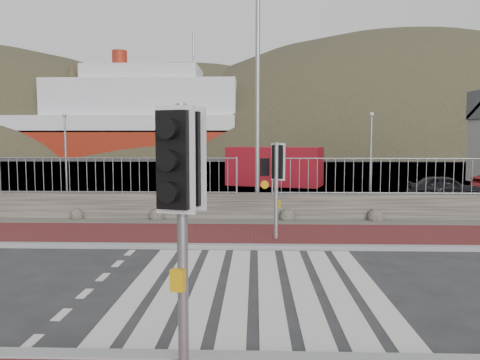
{
  "coord_description": "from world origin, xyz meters",
  "views": [
    {
      "loc": [
        0.03,
        -8.5,
        2.75
      ],
      "look_at": [
        -0.35,
        3.0,
        1.73
      ],
      "focal_mm": 35.0,
      "sensor_mm": 36.0,
      "label": 1
    }
  ],
  "objects_px": {
    "streetlight": "(262,70)",
    "shipping_container": "(275,166)",
    "ferry": "(105,123)",
    "car_a": "(445,187)",
    "traffic_signal_far": "(275,170)",
    "traffic_signal_near": "(182,183)"
  },
  "relations": [
    {
      "from": "streetlight",
      "to": "shipping_container",
      "type": "xyz_separation_m",
      "value": [
        0.93,
        11.12,
        -4.01
      ]
    },
    {
      "from": "streetlight",
      "to": "shipping_container",
      "type": "bearing_deg",
      "value": 101.3
    },
    {
      "from": "streetlight",
      "to": "ferry",
      "type": "bearing_deg",
      "value": 128.66
    },
    {
      "from": "streetlight",
      "to": "car_a",
      "type": "relative_size",
      "value": 2.81
    },
    {
      "from": "shipping_container",
      "to": "traffic_signal_far",
      "type": "bearing_deg",
      "value": -75.22
    },
    {
      "from": "ferry",
      "to": "traffic_signal_far",
      "type": "relative_size",
      "value": 18.81
    },
    {
      "from": "car_a",
      "to": "traffic_signal_far",
      "type": "bearing_deg",
      "value": 147.14
    },
    {
      "from": "ferry",
      "to": "traffic_signal_near",
      "type": "bearing_deg",
      "value": -71.48
    },
    {
      "from": "shipping_container",
      "to": "car_a",
      "type": "bearing_deg",
      "value": -23.03
    },
    {
      "from": "traffic_signal_near",
      "to": "shipping_container",
      "type": "distance_m",
      "value": 22.6
    },
    {
      "from": "streetlight",
      "to": "car_a",
      "type": "xyz_separation_m",
      "value": [
        8.4,
        4.82,
        -4.59
      ]
    },
    {
      "from": "shipping_container",
      "to": "car_a",
      "type": "height_order",
      "value": "shipping_container"
    },
    {
      "from": "ferry",
      "to": "streetlight",
      "type": "height_order",
      "value": "ferry"
    },
    {
      "from": "traffic_signal_near",
      "to": "streetlight",
      "type": "relative_size",
      "value": 0.34
    },
    {
      "from": "traffic_signal_far",
      "to": "shipping_container",
      "type": "distance_m",
      "value": 15.29
    },
    {
      "from": "ferry",
      "to": "traffic_signal_near",
      "type": "xyz_separation_m",
      "value": [
        23.85,
        -71.21,
        -3.1
      ]
    },
    {
      "from": "streetlight",
      "to": "traffic_signal_far",
      "type": "bearing_deg",
      "value": -69.69
    },
    {
      "from": "shipping_container",
      "to": "car_a",
      "type": "xyz_separation_m",
      "value": [
        7.47,
        -6.3,
        -0.58
      ]
    },
    {
      "from": "traffic_signal_near",
      "to": "traffic_signal_far",
      "type": "relative_size",
      "value": 1.18
    },
    {
      "from": "ferry",
      "to": "traffic_signal_far",
      "type": "distance_m",
      "value": 68.85
    },
    {
      "from": "traffic_signal_far",
      "to": "shipping_container",
      "type": "xyz_separation_m",
      "value": [
        0.62,
        15.25,
        -0.79
      ]
    },
    {
      "from": "traffic_signal_near",
      "to": "streetlight",
      "type": "distance_m",
      "value": 11.77
    }
  ]
}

